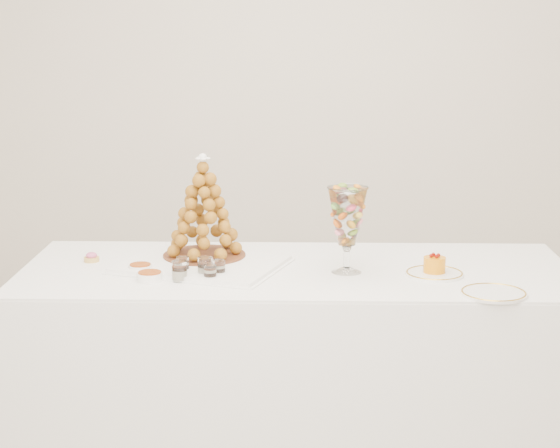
{
  "coord_description": "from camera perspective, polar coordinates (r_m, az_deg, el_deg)",
  "views": [
    {
      "loc": [
        0.25,
        -3.32,
        1.75
      ],
      "look_at": [
        0.02,
        0.22,
        0.96
      ],
      "focal_mm": 60.0,
      "sensor_mm": 36.0,
      "label": 1
    }
  ],
  "objects": [
    {
      "name": "cake_plate",
      "position": [
        3.55,
        9.39,
        -3.01
      ],
      "size": [
        0.22,
        0.22,
        0.01
      ],
      "primitive_type": "cylinder",
      "color": "white",
      "rests_on": "buffet_table"
    },
    {
      "name": "pink_tart",
      "position": [
        3.76,
        -11.41,
        -2.02
      ],
      "size": [
        0.06,
        0.06,
        0.04
      ],
      "color": "tan",
      "rests_on": "buffet_table"
    },
    {
      "name": "verrine_c",
      "position": [
        3.48,
        -3.75,
        -2.72
      ],
      "size": [
        0.06,
        0.06,
        0.06
      ],
      "primitive_type": "cylinder",
      "rotation": [
        0.0,
        0.0,
        0.2
      ],
      "color": "white",
      "rests_on": "buffet_table"
    },
    {
      "name": "ramekin_front",
      "position": [
        3.46,
        -7.94,
        -3.2
      ],
      "size": [
        0.1,
        0.1,
        0.03
      ],
      "primitive_type": "cylinder",
      "color": "white",
      "rests_on": "buffet_table"
    },
    {
      "name": "verrine_d",
      "position": [
        3.43,
        -6.14,
        -2.87
      ],
      "size": [
        0.07,
        0.07,
        0.08
      ],
      "primitive_type": "cylinder",
      "rotation": [
        0.0,
        0.0,
        0.27
      ],
      "color": "white",
      "rests_on": "buffet_table"
    },
    {
      "name": "verrine_e",
      "position": [
        3.42,
        -4.28,
        -2.99
      ],
      "size": [
        0.06,
        0.06,
        0.06
      ],
      "primitive_type": "cylinder",
      "rotation": [
        0.0,
        0.0,
        -0.3
      ],
      "color": "white",
      "rests_on": "buffet_table"
    },
    {
      "name": "buffet_table",
      "position": [
        3.72,
        1.0,
        -8.71
      ],
      "size": [
        2.16,
        0.94,
        0.81
      ],
      "rotation": [
        0.0,
        0.0,
        0.04
      ],
      "color": "white",
      "rests_on": "ground"
    },
    {
      "name": "lace_tray",
      "position": [
        3.63,
        -4.83,
        -2.47
      ],
      "size": [
        0.69,
        0.59,
        0.02
      ],
      "primitive_type": "cube",
      "rotation": [
        0.0,
        0.0,
        -0.29
      ],
      "color": "white",
      "rests_on": "buffet_table"
    },
    {
      "name": "mousse_cake",
      "position": [
        3.54,
        9.4,
        -2.45
      ],
      "size": [
        0.08,
        0.08,
        0.07
      ],
      "color": "orange",
      "rests_on": "cake_plate"
    },
    {
      "name": "croquembouche",
      "position": [
        3.67,
        -4.69,
        1.06
      ],
      "size": [
        0.33,
        0.33,
        0.41
      ],
      "rotation": [
        0.0,
        0.0,
        0.22
      ],
      "color": "brown",
      "rests_on": "lace_tray"
    },
    {
      "name": "verrine_a",
      "position": [
        3.53,
        -5.95,
        -2.52
      ],
      "size": [
        0.05,
        0.05,
        0.06
      ],
      "primitive_type": "cylinder",
      "rotation": [
        0.0,
        0.0,
        -0.14
      ],
      "color": "white",
      "rests_on": "buffet_table"
    },
    {
      "name": "macaron_vase",
      "position": [
        3.5,
        4.12,
        0.41
      ],
      "size": [
        0.15,
        0.15,
        0.33
      ],
      "color": "white",
      "rests_on": "buffet_table"
    },
    {
      "name": "spare_plate",
      "position": [
        3.34,
        12.89,
        -4.15
      ],
      "size": [
        0.23,
        0.23,
        0.01
      ],
      "primitive_type": "cylinder",
      "color": "white",
      "rests_on": "buffet_table"
    },
    {
      "name": "room_walls",
      "position": [
        3.33,
        -0.53,
        13.1
      ],
      "size": [
        4.54,
        4.04,
        2.82
      ],
      "color": "silver",
      "rests_on": "ground"
    },
    {
      "name": "ramekin_back",
      "position": [
        3.58,
        -8.51,
        -2.7
      ],
      "size": [
        0.09,
        0.09,
        0.03
      ],
      "primitive_type": "cylinder",
      "color": "white",
      "rests_on": "buffet_table"
    },
    {
      "name": "verrine_b",
      "position": [
        3.47,
        -4.57,
        -2.66
      ],
      "size": [
        0.06,
        0.06,
        0.08
      ],
      "primitive_type": "cylinder",
      "rotation": [
        0.0,
        0.0,
        -0.1
      ],
      "color": "white",
      "rests_on": "buffet_table"
    }
  ]
}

